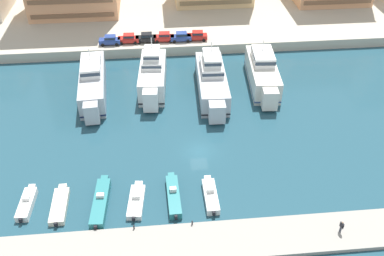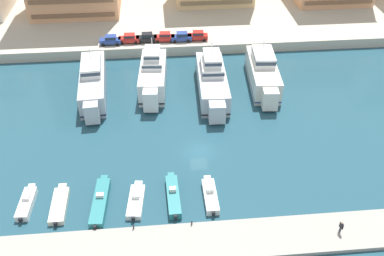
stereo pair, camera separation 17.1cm
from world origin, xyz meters
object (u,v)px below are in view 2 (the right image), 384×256
object	(u,v)px
yacht_ivory_center_left	(263,73)
motorboat_cream_left	(59,205)
motorboat_white_center_right	(210,195)
yacht_silver_far_left	(93,82)
yacht_silver_mid_left	(212,80)
motorboat_white_center_left	(136,201)
motorboat_white_far_left	(27,203)
car_red_left	(129,38)
car_red_center_right	(198,35)
motorboat_teal_mid_left	(100,202)
motorboat_teal_center	(173,196)
car_red_center_left	(165,37)
car_black_mid_left	(147,37)
yacht_white_left	(153,75)
pedestrian_near_edge	(341,226)
car_blue_center	(182,36)
car_blue_far_left	(110,40)

from	to	relation	value
yacht_ivory_center_left	motorboat_cream_left	size ratio (longest dim) A/B	2.54
motorboat_white_center_right	yacht_ivory_center_left	bearing A→B (deg)	64.51
yacht_silver_far_left	yacht_silver_mid_left	distance (m)	20.23
motorboat_cream_left	motorboat_white_center_right	bearing A→B (deg)	-0.77
yacht_silver_mid_left	motorboat_cream_left	xyz separation A→B (m)	(-22.19, -24.25, -2.06)
motorboat_white_center_left	motorboat_white_far_left	bearing A→B (deg)	176.59
yacht_silver_mid_left	motorboat_white_center_left	size ratio (longest dim) A/B	2.89
car_red_left	car_red_center_right	xyz separation A→B (m)	(13.57, 0.01, 0.00)
motorboat_cream_left	car_red_left	xyz separation A→B (m)	(7.80, 40.56, 2.59)
motorboat_teal_mid_left	motorboat_white_center_left	bearing A→B (deg)	-1.11
motorboat_white_center_left	motorboat_teal_center	size ratio (longest dim) A/B	0.84
motorboat_white_center_left	car_red_center_left	xyz separation A→B (m)	(5.29, 40.81, 2.54)
motorboat_teal_center	motorboat_teal_mid_left	bearing A→B (deg)	-178.42
car_black_mid_left	car_red_left	bearing A→B (deg)	-178.68
car_red_left	yacht_white_left	bearing A→B (deg)	-72.32
motorboat_teal_center	yacht_silver_far_left	bearing A→B (deg)	115.31
car_red_center_left	motorboat_white_center_left	bearing A→B (deg)	-97.38
yacht_ivory_center_left	motorboat_white_far_left	world-z (taller)	yacht_ivory_center_left
motorboat_teal_mid_left	motorboat_cream_left	bearing A→B (deg)	178.52
motorboat_cream_left	car_black_mid_left	distance (m)	42.25
car_red_left	pedestrian_near_edge	bearing A→B (deg)	-62.22
car_blue_center	pedestrian_near_edge	world-z (taller)	car_blue_center
motorboat_white_center_left	motorboat_teal_mid_left	bearing A→B (deg)	178.89
yacht_silver_far_left	car_red_center_right	xyz separation A→B (m)	(19.35, 14.77, 0.70)
yacht_silver_far_left	yacht_silver_mid_left	world-z (taller)	yacht_silver_mid_left
yacht_ivory_center_left	car_red_left	size ratio (longest dim) A/B	4.15
yacht_silver_far_left	car_blue_far_left	distance (m)	14.61
yacht_white_left	car_red_center_left	bearing A→B (deg)	79.51
yacht_white_left	motorboat_white_center_right	distance (m)	27.86
yacht_silver_mid_left	car_blue_far_left	distance (m)	24.07
car_red_left	yacht_silver_mid_left	bearing A→B (deg)	-48.57
yacht_silver_mid_left	motorboat_cream_left	size ratio (longest dim) A/B	2.74
motorboat_teal_center	car_blue_far_left	bearing A→B (deg)	103.96
yacht_silver_mid_left	car_red_center_left	xyz separation A→B (m)	(-7.42, 16.34, 0.53)
motorboat_cream_left	motorboat_white_center_right	world-z (taller)	motorboat_white_center_right
motorboat_white_far_left	motorboat_cream_left	distance (m)	4.12
motorboat_teal_center	car_blue_center	xyz separation A→B (m)	(3.98, 40.26, 2.42)
car_red_center_left	car_blue_center	distance (m)	3.38
motorboat_white_center_left	car_blue_center	world-z (taller)	car_blue_center
yacht_white_left	motorboat_teal_center	distance (m)	26.76
yacht_silver_far_left	motorboat_white_far_left	bearing A→B (deg)	-103.60
motorboat_white_center_right	car_blue_far_left	world-z (taller)	car_blue_far_left
car_red_left	car_black_mid_left	bearing A→B (deg)	1.32
motorboat_cream_left	car_black_mid_left	world-z (taller)	car_black_mid_left
yacht_silver_far_left	car_blue_center	bearing A→B (deg)	42.12
motorboat_cream_left	car_blue_far_left	world-z (taller)	car_blue_far_left
motorboat_white_far_left	pedestrian_near_edge	size ratio (longest dim) A/B	3.47
car_red_center_left	motorboat_white_center_right	bearing A→B (deg)	-84.31
motorboat_cream_left	yacht_silver_far_left	bearing A→B (deg)	85.51
yacht_silver_mid_left	yacht_silver_far_left	bearing A→B (deg)	175.63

